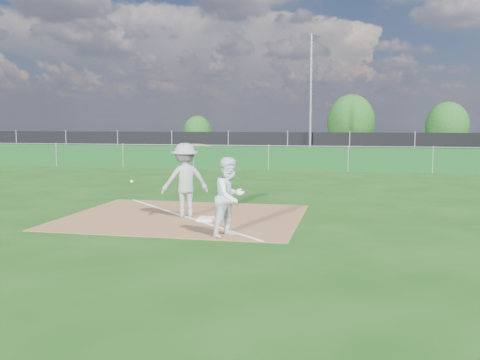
# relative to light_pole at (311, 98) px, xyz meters

# --- Properties ---
(ground) EXTENTS (90.00, 90.00, 0.00)m
(ground) POSITION_rel_light_pole_xyz_m (-1.50, -12.70, -4.00)
(ground) COLOR #133E0D
(ground) RESTS_ON ground
(infield_dirt) EXTENTS (6.00, 5.00, 0.02)m
(infield_dirt) POSITION_rel_light_pole_xyz_m (-1.50, -21.70, -3.99)
(infield_dirt) COLOR brown
(infield_dirt) RESTS_ON ground
(foul_line) EXTENTS (5.01, 5.01, 0.01)m
(foul_line) POSITION_rel_light_pole_xyz_m (-1.50, -21.70, -3.98)
(foul_line) COLOR white
(foul_line) RESTS_ON infield_dirt
(green_fence) EXTENTS (44.00, 0.05, 1.20)m
(green_fence) POSITION_rel_light_pole_xyz_m (-1.50, -7.70, -3.40)
(green_fence) COLOR #103D16
(green_fence) RESTS_ON ground
(dirt_mound) EXTENTS (3.38, 2.60, 1.17)m
(dirt_mound) POSITION_rel_light_pole_xyz_m (-6.50, -4.20, -3.42)
(dirt_mound) COLOR olive
(dirt_mound) RESTS_ON ground
(black_fence) EXTENTS (46.00, 0.04, 1.80)m
(black_fence) POSITION_rel_light_pole_xyz_m (-1.50, 0.30, -3.10)
(black_fence) COLOR black
(black_fence) RESTS_ON ground
(parking_lot) EXTENTS (46.00, 9.00, 0.01)m
(parking_lot) POSITION_rel_light_pole_xyz_m (-1.50, 5.30, -4.00)
(parking_lot) COLOR black
(parking_lot) RESTS_ON ground
(light_pole) EXTENTS (0.16, 0.16, 8.00)m
(light_pole) POSITION_rel_light_pole_xyz_m (0.00, 0.00, 0.00)
(light_pole) COLOR slate
(light_pole) RESTS_ON ground
(first_base) EXTENTS (0.39, 0.39, 0.08)m
(first_base) POSITION_rel_light_pole_xyz_m (-0.78, -22.17, -3.94)
(first_base) COLOR white
(first_base) RESTS_ON infield_dirt
(play_at_first) EXTENTS (2.19, 1.23, 1.89)m
(play_at_first) POSITION_rel_light_pole_xyz_m (-1.47, -21.70, -3.03)
(play_at_first) COLOR #A3A3A6
(play_at_first) RESTS_ON infield_dirt
(runner) EXTENTS (0.97, 1.04, 1.71)m
(runner) POSITION_rel_light_pole_xyz_m (0.19, -23.74, -3.14)
(runner) COLOR white
(runner) RESTS_ON ground
(car_left) EXTENTS (5.08, 3.33, 1.61)m
(car_left) POSITION_rel_light_pole_xyz_m (-5.90, 4.91, -3.19)
(car_left) COLOR #94969B
(car_left) RESTS_ON parking_lot
(car_mid) EXTENTS (5.12, 2.10, 1.65)m
(car_mid) POSITION_rel_light_pole_xyz_m (-1.38, 4.42, -3.16)
(car_mid) COLOR black
(car_mid) RESTS_ON parking_lot
(car_right) EXTENTS (4.86, 2.38, 1.36)m
(car_right) POSITION_rel_light_pole_xyz_m (1.74, 5.35, -3.31)
(car_right) COLOR black
(car_right) RESTS_ON parking_lot
(tree_left) EXTENTS (2.54, 2.54, 3.02)m
(tree_left) POSITION_rel_light_pole_xyz_m (-10.76, 10.74, -2.45)
(tree_left) COLOR #382316
(tree_left) RESTS_ON ground
(tree_mid) EXTENTS (4.06, 4.06, 4.81)m
(tree_mid) POSITION_rel_light_pole_xyz_m (2.49, 12.20, -1.52)
(tree_mid) COLOR #382316
(tree_mid) RESTS_ON ground
(tree_right) EXTENTS (3.47, 3.47, 4.12)m
(tree_right) POSITION_rel_light_pole_xyz_m (10.22, 11.70, -1.88)
(tree_right) COLOR #382316
(tree_right) RESTS_ON ground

